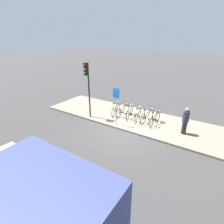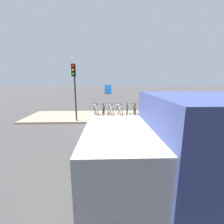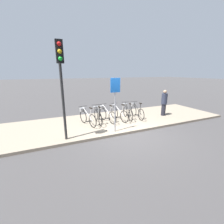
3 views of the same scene
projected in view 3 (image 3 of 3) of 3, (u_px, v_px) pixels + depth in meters
The scene contains 11 objects.
ground_plane at pixel (129, 134), 6.77m from camera, with size 120.00×120.00×0.00m, color #423F3F.
sidewalk at pixel (112, 121), 8.35m from camera, with size 13.12×3.62×0.12m.
parked_bicycle_0 at pixel (87, 116), 7.55m from camera, with size 0.58×1.51×0.96m.
parked_bicycle_1 at pixel (98, 115), 7.85m from camera, with size 0.46×1.56×0.96m.
parked_bicycle_2 at pixel (106, 114), 8.07m from camera, with size 0.51×1.54×0.96m.
parked_bicycle_3 at pixel (118, 113), 8.26m from camera, with size 0.49×1.54×0.96m.
parked_bicycle_4 at pixel (127, 111), 8.58m from camera, with size 0.46×1.55×0.96m.
parked_bicycle_5 at pixel (136, 111), 8.70m from camera, with size 0.46×1.56×0.96m.
pedestrian at pixel (164, 102), 9.06m from camera, with size 0.34×0.34×1.57m.
traffic_light at pixel (61, 72), 5.23m from camera, with size 0.24×0.40×3.64m.
sign_post at pixel (115, 96), 6.36m from camera, with size 0.44×0.07×2.37m.
Camera 3 is at (-3.21, -5.44, 2.73)m, focal length 24.00 mm.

